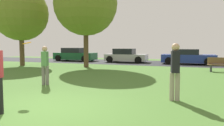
{
  "coord_description": "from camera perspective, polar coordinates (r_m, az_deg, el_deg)",
  "views": [
    {
      "loc": [
        3.53,
        -4.57,
        1.63
      ],
      "look_at": [
        0.0,
        4.99,
        0.82
      ],
      "focal_mm": 34.57,
      "sensor_mm": 36.0,
      "label": 1
    }
  ],
  "objects": [
    {
      "name": "ground_plane",
      "position": [
        6.0,
        -17.07,
        -11.41
      ],
      "size": [
        44.0,
        44.0,
        0.0
      ],
      "primitive_type": "plane",
      "color": "#47702D"
    },
    {
      "name": "park_bench",
      "position": [
        15.06,
        26.97,
        -0.37
      ],
      "size": [
        1.6,
        0.45,
        0.9
      ],
      "rotation": [
        0.0,
        0.0,
        3.14
      ],
      "color": "brown",
      "rests_on": "ground_plane"
    },
    {
      "name": "road_strip",
      "position": [
        20.94,
        10.48,
        0.04
      ],
      "size": [
        44.0,
        6.4,
        0.01
      ],
      "primitive_type": "cube",
      "color": "#28282B",
      "rests_on": "ground_plane"
    },
    {
      "name": "frisbee_disc",
      "position": [
        7.56,
        -21.6,
        4.93
      ],
      "size": [
        0.38,
        0.38,
        0.08
      ],
      "color": "orange"
    },
    {
      "name": "parked_car_green",
      "position": [
        23.76,
        -9.79,
        2.14
      ],
      "size": [
        4.51,
        2.02,
        1.41
      ],
      "color": "#195633",
      "rests_on": "ground_plane"
    },
    {
      "name": "parked_car_silver",
      "position": [
        21.39,
        3.67,
        1.85
      ],
      "size": [
        4.06,
        2.04,
        1.35
      ],
      "color": "#B7B7BC",
      "rests_on": "ground_plane"
    },
    {
      "name": "birch_tree_lone",
      "position": [
        16.85,
        -6.99,
        15.27
      ],
      "size": [
        4.78,
        4.78,
        7.17
      ],
      "color": "brown",
      "rests_on": "ground_plane"
    },
    {
      "name": "oak_tree_right",
      "position": [
        19.47,
        -22.99,
        11.94
      ],
      "size": [
        4.43,
        4.43,
        6.48
      ],
      "color": "brown",
      "rests_on": "ground_plane"
    },
    {
      "name": "parked_car_blue",
      "position": [
        20.4,
        19.36,
        1.48
      ],
      "size": [
        4.56,
        2.11,
        1.33
      ],
      "color": "#233893",
      "rests_on": "ground_plane"
    },
    {
      "name": "person_bystander",
      "position": [
        6.62,
        16.34,
        -1.54
      ],
      "size": [
        0.3,
        0.36,
        1.71
      ],
      "rotation": [
        0.0,
        0.0,
        1.79
      ],
      "color": "gray",
      "rests_on": "ground_plane"
    },
    {
      "name": "person_thrower",
      "position": [
        9.38,
        -17.3,
        -0.18
      ],
      "size": [
        0.32,
        0.38,
        1.62
      ],
      "rotation": [
        0.0,
        0.0,
        -1.21
      ],
      "color": "slate",
      "rests_on": "ground_plane"
    }
  ]
}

